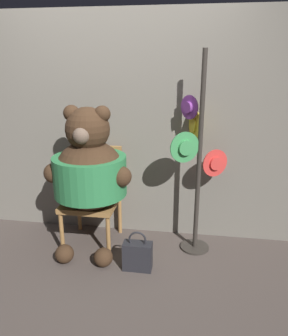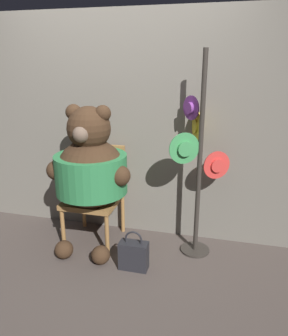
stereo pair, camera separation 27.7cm
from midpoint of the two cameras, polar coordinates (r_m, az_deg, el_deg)
name	(u,v)px [view 2 (the right image)]	position (r m, az deg, el deg)	size (l,w,h in m)	color
ground_plane	(100,264)	(3.13, -5.15, -16.38)	(14.00, 14.00, 0.00)	#4C423D
wall_back	(123,127)	(3.38, -1.36, 7.06)	(8.00, 0.10, 2.24)	slate
chair	(96,190)	(3.35, -5.96, -3.92)	(0.51, 0.54, 0.96)	#9E703D
teddy_bear	(91,169)	(3.09, -6.75, -0.23)	(0.82, 0.73, 1.41)	#3D2819
hat_display_rack	(197,160)	(3.03, 11.89, 1.35)	(0.52, 0.44, 1.87)	#332D28
handbag_on_ground	(134,255)	(2.99, 0.94, -14.96)	(0.26, 0.12, 0.37)	#232328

